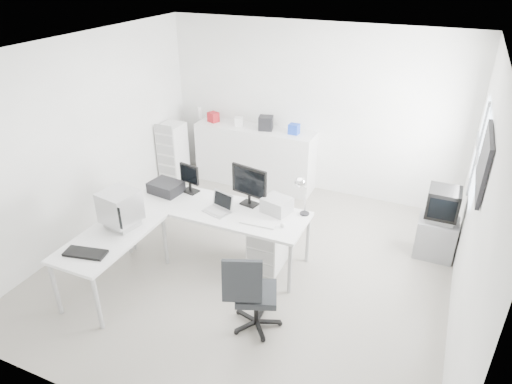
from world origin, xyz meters
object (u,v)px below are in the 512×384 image
at_px(main_desk, 218,232).
at_px(crt_tv, 443,205).
at_px(lcd_monitor_small, 190,179).
at_px(side_desk, 114,262).
at_px(drawer_pedestal, 268,246).
at_px(laptop, 217,204).
at_px(office_chair, 256,290).
at_px(lcd_monitor_large, 249,186).
at_px(laser_printer, 277,205).
at_px(crt_monitor, 120,209).
at_px(tv_cabinet, 436,238).
at_px(filing_cabinet, 173,153).
at_px(sideboard, 255,156).
at_px(inkjet_printer, 166,187).

height_order(main_desk, crt_tv, crt_tv).
height_order(main_desk, lcd_monitor_small, lcd_monitor_small).
relative_size(side_desk, drawer_pedestal, 2.33).
relative_size(side_desk, laptop, 4.02).
bearing_deg(office_chair, lcd_monitor_large, 96.29).
relative_size(lcd_monitor_large, laser_printer, 1.62).
bearing_deg(crt_monitor, laser_printer, 43.63).
bearing_deg(crt_tv, crt_monitor, -150.13).
xyz_separation_m(side_desk, crt_monitor, (0.00, 0.25, 0.61)).
distance_m(lcd_monitor_large, crt_monitor, 1.63).
xyz_separation_m(laser_printer, tv_cabinet, (1.95, 0.97, -0.57)).
relative_size(main_desk, lcd_monitor_large, 4.38).
bearing_deg(laser_printer, filing_cabinet, 163.81).
xyz_separation_m(lcd_monitor_large, filing_cabinet, (-2.15, 1.47, -0.48)).
xyz_separation_m(laptop, sideboard, (-0.48, 2.31, -0.34)).
distance_m(lcd_monitor_large, laser_printer, 0.44).
height_order(side_desk, crt_monitor, crt_monitor).
height_order(inkjet_printer, office_chair, office_chair).
bearing_deg(filing_cabinet, inkjet_printer, -59.53).
xyz_separation_m(lcd_monitor_small, laser_printer, (1.30, -0.03, -0.10)).
distance_m(lcd_monitor_large, tv_cabinet, 2.64).
bearing_deg(sideboard, lcd_monitor_large, -68.26).
relative_size(tv_cabinet, sideboard, 0.26).
xyz_separation_m(main_desk, tv_cabinet, (2.70, 1.19, -0.10)).
bearing_deg(lcd_monitor_small, drawer_pedestal, 2.77).
xyz_separation_m(lcd_monitor_large, tv_cabinet, (2.35, 0.94, -0.75)).
height_order(lcd_monitor_small, sideboard, lcd_monitor_small).
relative_size(laser_printer, crt_tv, 0.68).
relative_size(side_desk, inkjet_printer, 3.27).
xyz_separation_m(lcd_monitor_small, sideboard, (0.12, 1.96, -0.42)).
height_order(inkjet_printer, lcd_monitor_small, lcd_monitor_small).
bearing_deg(lcd_monitor_large, lcd_monitor_small, -168.72).
bearing_deg(crt_monitor, crt_tv, 39.73).
relative_size(inkjet_printer, laser_printer, 1.27).
bearing_deg(laptop, tv_cabinet, 42.62).
relative_size(lcd_monitor_large, crt_monitor, 1.14).
height_order(side_desk, tv_cabinet, side_desk).
distance_m(laser_printer, filing_cabinet, 2.97).
xyz_separation_m(lcd_monitor_small, tv_cabinet, (3.25, 0.94, -0.67)).
relative_size(crt_monitor, office_chair, 0.49).
relative_size(main_desk, crt_monitor, 5.02).
bearing_deg(sideboard, drawer_pedestal, -62.36).
bearing_deg(crt_monitor, office_chair, 4.69).
height_order(main_desk, crt_monitor, crt_monitor).
xyz_separation_m(drawer_pedestal, tv_cabinet, (2.00, 1.14, -0.02)).
distance_m(crt_monitor, sideboard, 3.13).
height_order(drawer_pedestal, lcd_monitor_large, lcd_monitor_large).
relative_size(drawer_pedestal, office_chair, 0.61).
bearing_deg(side_desk, tv_cabinet, 32.81).
height_order(inkjet_printer, laptop, laptop).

